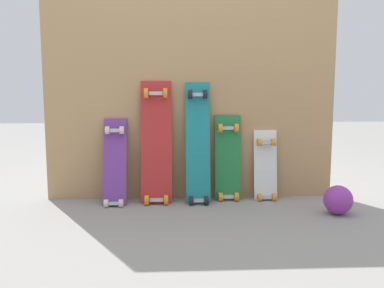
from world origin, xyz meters
name	(u,v)px	position (x,y,z in m)	size (l,w,h in m)	color
ground_plane	(191,199)	(0.00, 0.00, 0.00)	(12.00, 12.00, 0.00)	gray
plywood_wall_panel	(191,74)	(0.00, 0.07, 0.89)	(2.06, 0.04, 1.79)	tan
skateboard_purple	(115,167)	(-0.54, -0.07, 0.26)	(0.16, 0.26, 0.66)	#6B338C
skateboard_red	(156,147)	(-0.25, -0.04, 0.39)	(0.21, 0.22, 0.91)	#B22626
skateboard_teal	(198,147)	(0.04, -0.05, 0.39)	(0.17, 0.24, 0.90)	#197A7F
skateboard_green	(228,162)	(0.26, 0.00, 0.27)	(0.18, 0.15, 0.67)	#1E7238
skateboard_white	(266,170)	(0.53, -0.01, 0.21)	(0.17, 0.15, 0.57)	silver
rubber_ball	(338,200)	(0.92, -0.41, 0.09)	(0.19, 0.19, 0.19)	purple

